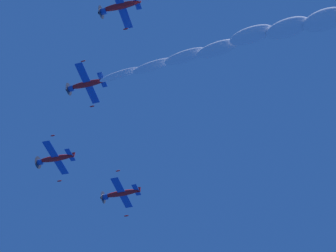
{
  "coord_description": "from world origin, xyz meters",
  "views": [
    {
      "loc": [
        0.2,
        40.67,
        1.94
      ],
      "look_at": [
        -11.89,
        24.21,
        80.31
      ],
      "focal_mm": 48.3,
      "sensor_mm": 36.0,
      "label": 1
    }
  ],
  "objects_px": {
    "airplane_left_wingman": "(86,84)",
    "airplane_right_wingman": "(120,194)",
    "airplane_slot_tail": "(119,6)",
    "airplane_lead": "(54,159)"
  },
  "relations": [
    {
      "from": "airplane_left_wingman",
      "to": "airplane_right_wingman",
      "type": "bearing_deg",
      "value": -142.38
    },
    {
      "from": "airplane_left_wingman",
      "to": "airplane_right_wingman",
      "type": "xyz_separation_m",
      "value": [
        -17.33,
        -13.35,
        -2.08
      ]
    },
    {
      "from": "airplane_left_wingman",
      "to": "airplane_slot_tail",
      "type": "xyz_separation_m",
      "value": [
        2.9,
        15.3,
        -1.01
      ]
    },
    {
      "from": "airplane_right_wingman",
      "to": "airplane_slot_tail",
      "type": "distance_m",
      "value": 35.09
    },
    {
      "from": "airplane_slot_tail",
      "to": "airplane_right_wingman",
      "type": "bearing_deg",
      "value": -125.22
    },
    {
      "from": "airplane_lead",
      "to": "airplane_right_wingman",
      "type": "height_order",
      "value": "airplane_lead"
    },
    {
      "from": "airplane_lead",
      "to": "airplane_right_wingman",
      "type": "relative_size",
      "value": 1.0
    },
    {
      "from": "airplane_lead",
      "to": "airplane_slot_tail",
      "type": "relative_size",
      "value": 1.0
    },
    {
      "from": "airplane_left_wingman",
      "to": "airplane_right_wingman",
      "type": "distance_m",
      "value": 21.97
    },
    {
      "from": "airplane_left_wingman",
      "to": "airplane_right_wingman",
      "type": "relative_size",
      "value": 1.0
    }
  ]
}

